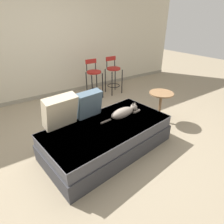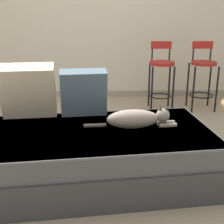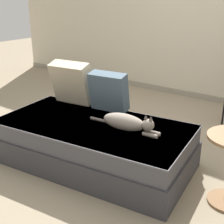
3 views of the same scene
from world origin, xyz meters
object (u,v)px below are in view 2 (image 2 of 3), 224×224
(throw_pillow_middle, at_px, (84,93))
(bar_stool_near_window, at_px, (161,72))
(throw_pillow_corner, at_px, (28,91))
(bar_stool_by_doorway, at_px, (203,72))
(couch, at_px, (94,155))
(cat, at_px, (137,119))

(throw_pillow_middle, relative_size, bar_stool_near_window, 0.46)
(throw_pillow_corner, height_order, bar_stool_by_doorway, bar_stool_by_doorway)
(couch, bearing_deg, throw_pillow_corner, 150.74)
(bar_stool_near_window, distance_m, bar_stool_by_doorway, 0.57)
(bar_stool_by_doorway, bearing_deg, cat, -120.05)
(throw_pillow_corner, relative_size, bar_stool_near_window, 0.53)
(bar_stool_by_doorway, bearing_deg, couch, -126.53)
(bar_stool_near_window, height_order, bar_stool_by_doorway, same)
(bar_stool_near_window, relative_size, bar_stool_by_doorway, 1.00)
(couch, bearing_deg, cat, 9.96)
(throw_pillow_middle, relative_size, bar_stool_by_doorway, 0.46)
(bar_stool_near_window, bearing_deg, couch, -113.97)
(throw_pillow_corner, bearing_deg, bar_stool_near_window, 48.59)
(couch, distance_m, throw_pillow_middle, 0.57)
(throw_pillow_corner, distance_m, throw_pillow_middle, 0.47)
(throw_pillow_corner, xyz_separation_m, bar_stool_near_window, (1.41, 1.60, -0.15))
(bar_stool_by_doorway, bearing_deg, throw_pillow_corner, -141.03)
(cat, bearing_deg, couch, -170.04)
(couch, relative_size, bar_stool_by_doorway, 2.15)
(cat, bearing_deg, bar_stool_by_doorway, 59.95)
(cat, relative_size, bar_stool_by_doorway, 0.81)
(cat, relative_size, bar_stool_near_window, 0.81)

